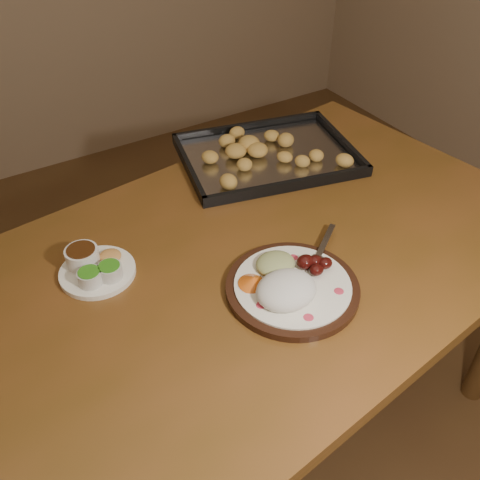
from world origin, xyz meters
TOP-DOWN VIEW (x-y plane):
  - ground at (0.00, 0.00)m, footprint 4.00×4.00m
  - dining_table at (0.14, 0.07)m, footprint 1.61×1.09m
  - dinner_plate at (0.14, -0.08)m, footprint 0.35×0.29m
  - condiment_saucer at (-0.20, 0.19)m, footprint 0.17×0.17m
  - baking_tray at (0.40, 0.40)m, footprint 0.57×0.47m

SIDE VIEW (x-z plane):
  - ground at x=0.00m, z-range 0.00..0.00m
  - dining_table at x=0.14m, z-range 0.28..1.03m
  - baking_tray at x=0.40m, z-range 0.74..0.79m
  - condiment_saucer at x=-0.20m, z-range 0.74..0.80m
  - dinner_plate at x=0.14m, z-range 0.74..0.80m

